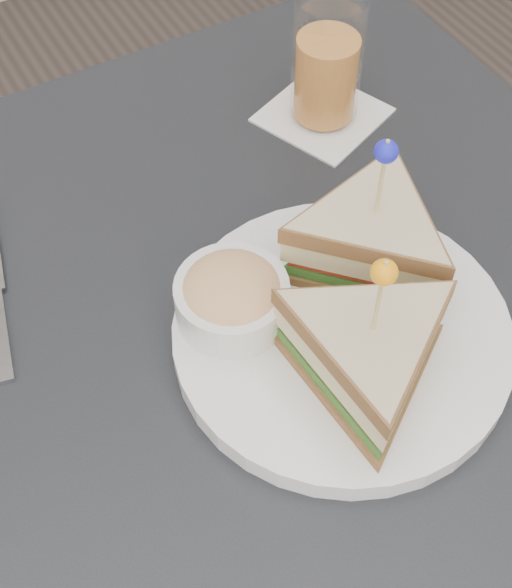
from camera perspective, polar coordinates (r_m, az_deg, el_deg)
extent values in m
cube|color=black|center=(0.69, -0.31, -4.17)|extent=(0.80, 0.80, 0.03)
cylinder|color=black|center=(1.28, 5.69, 4.78)|extent=(0.04, 0.04, 0.72)
cylinder|color=white|center=(0.67, 5.97, -2.99)|extent=(0.29, 0.29, 0.02)
cylinder|color=white|center=(0.66, 6.05, -2.48)|extent=(0.29, 0.29, 0.01)
cylinder|color=#D8CA7C|center=(0.56, 8.51, -0.59)|extent=(0.00, 0.00, 0.09)
sphere|color=#FF9C10|center=(0.53, 8.92, 1.50)|extent=(0.02, 0.02, 0.02)
cylinder|color=#D8CA7C|center=(0.63, 8.68, 7.62)|extent=(0.00, 0.00, 0.09)
sphere|color=#1B1FCA|center=(0.61, 9.06, 9.78)|extent=(0.02, 0.02, 0.02)
cylinder|color=white|center=(0.65, -1.68, -0.54)|extent=(0.10, 0.10, 0.04)
ellipsoid|color=#E0B772|center=(0.64, -1.71, 0.21)|extent=(0.09, 0.09, 0.04)
cube|color=white|center=(0.86, 4.66, 12.33)|extent=(0.14, 0.14, 0.00)
cylinder|color=#DD8B3E|center=(0.83, 4.88, 14.84)|extent=(0.08, 0.08, 0.09)
cylinder|color=white|center=(0.82, 4.99, 16.00)|extent=(0.09, 0.09, 0.14)
cube|color=white|center=(0.82, 5.04, 17.51)|extent=(0.02, 0.02, 0.02)
cube|color=white|center=(0.80, 4.92, 16.32)|extent=(0.02, 0.02, 0.02)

